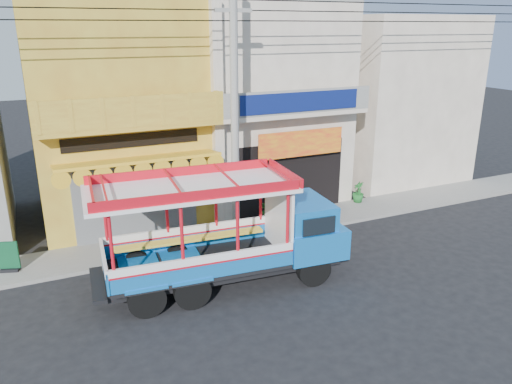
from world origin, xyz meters
The scene contains 12 objects.
ground centered at (0.00, 0.00, 0.00)m, with size 90.00×90.00×0.00m, color black.
sidewalk centered at (0.00, 4.00, 0.06)m, with size 30.00×2.00×0.12m, color slate.
shophouse_left centered at (-4.00, 7.96, 4.11)m, with size 6.00×7.50×8.24m.
shophouse_right centered at (2.00, 7.96, 4.11)m, with size 6.00×6.75×8.24m.
party_pilaster centered at (-1.00, 4.85, 4.00)m, with size 0.35×0.30×8.00m, color #BEAF9C.
filler_building_right centered at (9.00, 8.00, 3.80)m, with size 6.00×6.00×7.60m, color #BEAF9C.
utility_pole centered at (-0.85, 3.30, 5.03)m, with size 28.00×0.26×9.00m.
songthaew_truck centered at (-1.96, 0.64, 1.60)m, with size 7.29×2.86×3.33m.
green_sign centered at (-8.13, 3.94, 0.52)m, with size 0.61×0.43×0.95m.
potted_plant_a centered at (0.73, 4.24, 0.61)m, with size 0.88×0.76×0.97m, color #1D6626.
potted_plant_b centered at (1.96, 4.38, 0.66)m, with size 0.59×0.48×1.08m, color #1D6626.
potted_plant_c centered at (5.12, 4.70, 0.55)m, with size 0.48×0.48×0.86m, color #1D6626.
Camera 1 is at (-7.05, -11.47, 7.15)m, focal length 35.00 mm.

